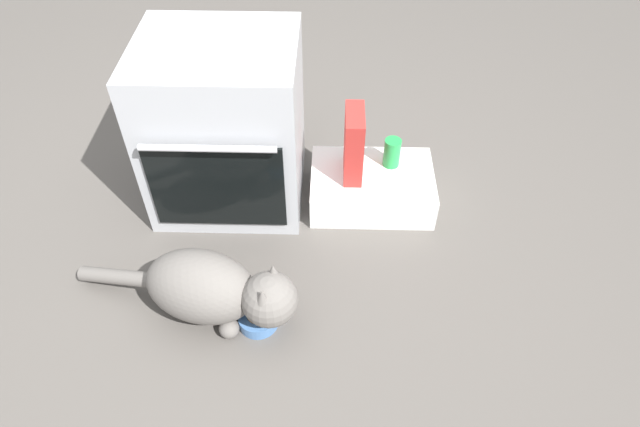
# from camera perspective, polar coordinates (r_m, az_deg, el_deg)

# --- Properties ---
(ground) EXTENTS (8.00, 8.00, 0.00)m
(ground) POSITION_cam_1_polar(r_m,az_deg,el_deg) (2.04, -8.54, -5.71)
(ground) COLOR #56514C
(oven) EXTENTS (0.57, 0.55, 0.66)m
(oven) POSITION_cam_1_polar(r_m,az_deg,el_deg) (2.13, -9.87, 8.95)
(oven) COLOR #B7BABF
(oven) RESTS_ON ground
(pantry_cabinet) EXTENTS (0.49, 0.34, 0.14)m
(pantry_cabinet) POSITION_cam_1_polar(r_m,az_deg,el_deg) (2.23, 5.38, 2.77)
(pantry_cabinet) COLOR white
(pantry_cabinet) RESTS_ON ground
(food_bowl) EXTENTS (0.13, 0.13, 0.08)m
(food_bowl) POSITION_cam_1_polar(r_m,az_deg,el_deg) (1.87, -6.46, -10.75)
(food_bowl) COLOR #4C7AB7
(food_bowl) RESTS_ON ground
(cat) EXTENTS (0.79, 0.33, 0.26)m
(cat) POSITION_cam_1_polar(r_m,az_deg,el_deg) (1.83, -10.98, -7.72)
(cat) COLOR slate
(cat) RESTS_ON ground
(cereal_box) EXTENTS (0.07, 0.18, 0.28)m
(cereal_box) POSITION_cam_1_polar(r_m,az_deg,el_deg) (2.09, 3.53, 7.19)
(cereal_box) COLOR #B72D28
(cereal_box) RESTS_ON pantry_cabinet
(soda_can) EXTENTS (0.07, 0.07, 0.12)m
(soda_can) POSITION_cam_1_polar(r_m,az_deg,el_deg) (2.19, 7.50, 6.30)
(soda_can) COLOR green
(soda_can) RESTS_ON pantry_cabinet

